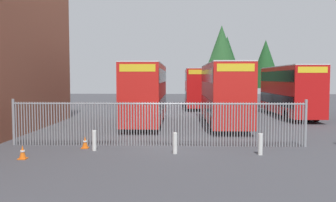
# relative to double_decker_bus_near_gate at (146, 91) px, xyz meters

# --- Properties ---
(ground_plane) EXTENTS (100.00, 100.00, 0.00)m
(ground_plane) POSITION_rel_double_decker_bus_near_gate_xyz_m (1.77, -0.58, -2.42)
(ground_plane) COLOR #3D3D42
(palisade_fence) EXTENTS (14.79, 0.14, 2.35)m
(palisade_fence) POSITION_rel_double_decker_bus_near_gate_xyz_m (1.38, -8.58, -1.24)
(palisade_fence) COLOR gray
(palisade_fence) RESTS_ON ground
(double_decker_bus_near_gate) EXTENTS (2.54, 10.81, 4.42)m
(double_decker_bus_near_gate) POSITION_rel_double_decker_bus_near_gate_xyz_m (0.00, 0.00, 0.00)
(double_decker_bus_near_gate) COLOR red
(double_decker_bus_near_gate) RESTS_ON ground
(double_decker_bus_behind_fence_left) EXTENTS (2.54, 10.81, 4.42)m
(double_decker_bus_behind_fence_left) POSITION_rel_double_decker_bus_near_gate_xyz_m (5.66, -0.53, 0.00)
(double_decker_bus_behind_fence_left) COLOR red
(double_decker_bus_behind_fence_left) RESTS_ON ground
(double_decker_bus_behind_fence_right) EXTENTS (2.54, 10.81, 4.42)m
(double_decker_bus_behind_fence_right) POSITION_rel_double_decker_bus_near_gate_xyz_m (12.09, 5.19, 0.00)
(double_decker_bus_behind_fence_right) COLOR red
(double_decker_bus_behind_fence_right) RESTS_ON ground
(double_decker_bus_far_back) EXTENTS (2.54, 10.81, 4.42)m
(double_decker_bus_far_back) POSITION_rel_double_decker_bus_near_gate_xyz_m (4.43, 14.38, 0.00)
(double_decker_bus_far_back) COLOR red
(double_decker_bus_far_back) RESTS_ON ground
(bollard_near_left) EXTENTS (0.20, 0.20, 0.95)m
(bollard_near_left) POSITION_rel_double_decker_bus_near_gate_xyz_m (-1.52, -9.83, -1.95)
(bollard_near_left) COLOR silver
(bollard_near_left) RESTS_ON ground
(bollard_center_front) EXTENTS (0.20, 0.20, 0.95)m
(bollard_center_front) POSITION_rel_double_decker_bus_near_gate_xyz_m (2.28, -10.40, -1.95)
(bollard_center_front) COLOR silver
(bollard_center_front) RESTS_ON ground
(bollard_near_right) EXTENTS (0.20, 0.20, 0.95)m
(bollard_near_right) POSITION_rel_double_decker_bus_near_gate_xyz_m (6.06, -10.51, -1.95)
(bollard_near_right) COLOR silver
(bollard_near_right) RESTS_ON ground
(traffic_cone_by_gate) EXTENTS (0.34, 0.34, 0.59)m
(traffic_cone_by_gate) POSITION_rel_double_decker_bus_near_gate_xyz_m (-2.10, -9.31, -2.13)
(traffic_cone_by_gate) COLOR orange
(traffic_cone_by_gate) RESTS_ON ground
(traffic_cone_mid_forecourt) EXTENTS (0.34, 0.34, 0.59)m
(traffic_cone_mid_forecourt) POSITION_rel_double_decker_bus_near_gate_xyz_m (-4.11, -11.67, -2.13)
(traffic_cone_mid_forecourt) COLOR orange
(traffic_cone_mid_forecourt) RESTS_ON ground
(tree_tall_back) EXTENTS (5.28, 5.28, 9.85)m
(tree_tall_back) POSITION_rel_double_decker_bus_near_gate_xyz_m (7.62, 17.76, 3.65)
(tree_tall_back) COLOR #4C3823
(tree_tall_back) RESTS_ON ground
(tree_short_side) EXTENTS (4.84, 4.84, 8.84)m
(tree_short_side) POSITION_rel_double_decker_bus_near_gate_xyz_m (8.69, 20.75, 2.95)
(tree_short_side) COLOR #4C3823
(tree_short_side) RESTS_ON ground
(tree_mid_row) EXTENTS (3.87, 3.87, 7.79)m
(tree_mid_row) POSITION_rel_double_decker_bus_near_gate_xyz_m (12.38, 15.18, 2.59)
(tree_mid_row) COLOR #4C3823
(tree_mid_row) RESTS_ON ground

